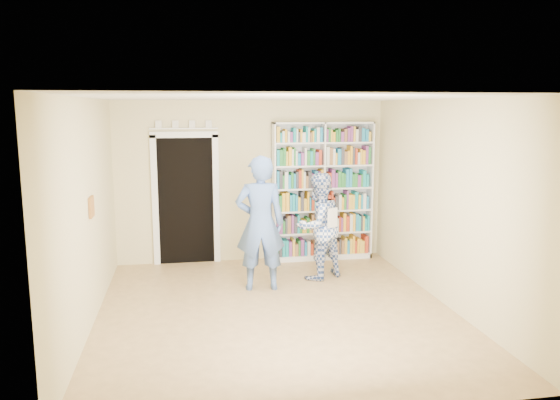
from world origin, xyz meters
TOP-DOWN VIEW (x-y plane):
  - floor at (0.00, 0.00)m, footprint 5.00×5.00m
  - ceiling at (0.00, 0.00)m, footprint 5.00×5.00m
  - wall_back at (0.00, 2.50)m, footprint 4.50×0.00m
  - wall_left at (-2.25, 0.00)m, footprint 0.00×5.00m
  - wall_right at (2.25, 0.00)m, footprint 0.00×5.00m
  - bookshelf at (1.20, 2.34)m, footprint 1.71×0.32m
  - doorway at (-1.10, 2.48)m, footprint 1.10×0.08m
  - wall_art at (-2.23, 0.20)m, footprint 0.03×0.25m
  - man_blue at (-0.07, 0.92)m, footprint 0.73×0.50m
  - man_plaid at (0.86, 1.28)m, footprint 0.98×0.91m
  - paper_sheet at (1.01, 1.02)m, footprint 0.18×0.12m

SIDE VIEW (x-z plane):
  - floor at x=0.00m, z-range 0.00..0.00m
  - man_plaid at x=0.86m, z-range 0.00..1.62m
  - man_blue at x=-0.07m, z-range 0.00..1.93m
  - paper_sheet at x=1.01m, z-range 0.84..1.13m
  - doorway at x=-1.10m, z-range -0.04..2.39m
  - bookshelf at x=1.20m, z-range 0.01..2.36m
  - wall_back at x=0.00m, z-range -0.90..3.60m
  - wall_left at x=-2.25m, z-range -1.15..3.85m
  - wall_right at x=2.25m, z-range -1.15..3.85m
  - wall_art at x=-2.23m, z-range 1.27..1.52m
  - ceiling at x=0.00m, z-range 2.70..2.70m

